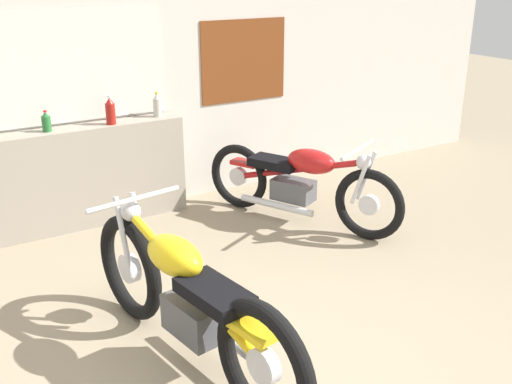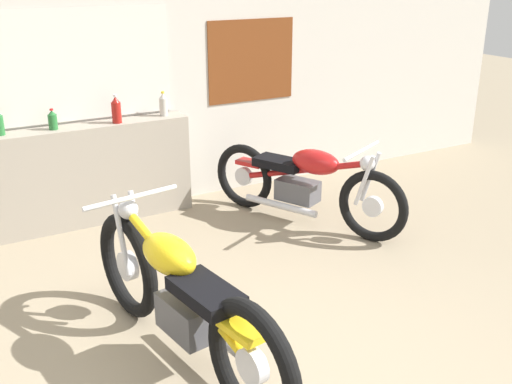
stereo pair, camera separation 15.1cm
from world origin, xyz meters
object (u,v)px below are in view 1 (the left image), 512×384
Objects in this scene: bottle_right_center at (157,106)px; motorcycle_yellow at (187,300)px; bottle_left_center at (46,122)px; motorcycle_red at (300,182)px; bottle_center at (110,111)px.

motorcycle_yellow is (-0.83, -2.39, -0.59)m from bottle_right_center.
bottle_left_center is 0.10× the size of motorcycle_red.
bottle_center is (0.55, -0.04, 0.03)m from bottle_left_center.
bottle_left_center reaches higher than motorcycle_red.
bottle_left_center is at bearing 94.51° from motorcycle_yellow.
motorcycle_red is at bearing -33.47° from bottle_center.
motorcycle_yellow is at bearing -98.86° from bottle_center.
motorcycle_red is at bearing -26.39° from bottle_left_center.
bottle_left_center is 0.55m from bottle_center.
bottle_left_center is 1.02m from bottle_right_center.
bottle_right_center is 2.60m from motorcycle_yellow.
bottle_left_center is 0.79× the size of bottle_right_center.
bottle_center is at bearing 81.14° from motorcycle_yellow.
bottle_right_center is at bearing 0.75° from bottle_left_center.
motorcycle_red is (1.41, -0.94, -0.64)m from bottle_center.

